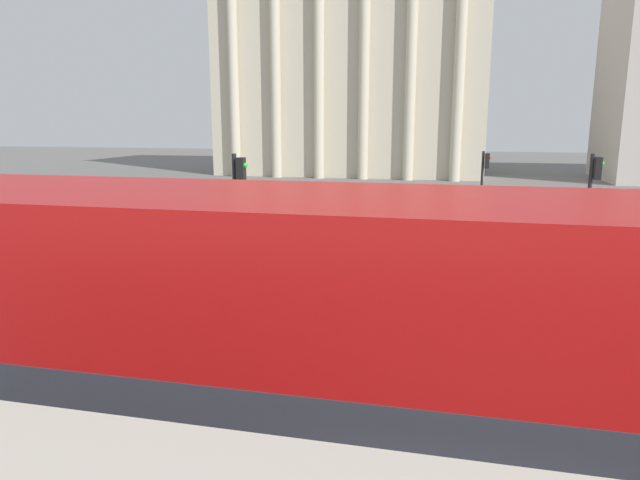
{
  "coord_description": "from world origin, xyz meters",
  "views": [
    {
      "loc": [
        -0.29,
        -2.3,
        4.82
      ],
      "look_at": [
        -4.39,
        15.22,
        1.11
      ],
      "focal_mm": 32.0,
      "sensor_mm": 36.0,
      "label": 1
    }
  ],
  "objects_px": {
    "double_decker_bus": "(284,369)",
    "traffic_light_far": "(484,177)",
    "traffic_light_near": "(238,208)",
    "pedestrian_red": "(379,217)",
    "traffic_light_mid": "(591,197)",
    "pedestrian_white": "(384,242)",
    "plaza_building_left": "(355,58)"
  },
  "relations": [
    {
      "from": "double_decker_bus",
      "to": "traffic_light_far",
      "type": "distance_m",
      "value": 22.56
    },
    {
      "from": "traffic_light_near",
      "to": "pedestrian_red",
      "type": "bearing_deg",
      "value": 74.58
    },
    {
      "from": "traffic_light_far",
      "to": "traffic_light_near",
      "type": "bearing_deg",
      "value": -116.61
    },
    {
      "from": "traffic_light_near",
      "to": "traffic_light_mid",
      "type": "xyz_separation_m",
      "value": [
        9.74,
        5.35,
        -0.1
      ]
    },
    {
      "from": "pedestrian_red",
      "to": "traffic_light_mid",
      "type": "bearing_deg",
      "value": 146.06
    },
    {
      "from": "pedestrian_white",
      "to": "double_decker_bus",
      "type": "bearing_deg",
      "value": 17.47
    },
    {
      "from": "traffic_light_mid",
      "to": "pedestrian_white",
      "type": "bearing_deg",
      "value": -168.24
    },
    {
      "from": "traffic_light_near",
      "to": "pedestrian_red",
      "type": "relative_size",
      "value": 2.35
    },
    {
      "from": "traffic_light_near",
      "to": "pedestrian_red",
      "type": "distance_m",
      "value": 9.72
    },
    {
      "from": "double_decker_bus",
      "to": "traffic_light_far",
      "type": "relative_size",
      "value": 2.89
    },
    {
      "from": "traffic_light_near",
      "to": "pedestrian_white",
      "type": "height_order",
      "value": "traffic_light_near"
    },
    {
      "from": "plaza_building_left",
      "to": "traffic_light_mid",
      "type": "height_order",
      "value": "plaza_building_left"
    },
    {
      "from": "double_decker_bus",
      "to": "traffic_light_far",
      "type": "bearing_deg",
      "value": 76.87
    },
    {
      "from": "plaza_building_left",
      "to": "traffic_light_near",
      "type": "xyz_separation_m",
      "value": [
        4.21,
        -42.31,
        -8.3
      ]
    },
    {
      "from": "traffic_light_far",
      "to": "pedestrian_white",
      "type": "bearing_deg",
      "value": -109.81
    },
    {
      "from": "traffic_light_mid",
      "to": "pedestrian_red",
      "type": "distance_m",
      "value": 8.32
    },
    {
      "from": "double_decker_bus",
      "to": "pedestrian_white",
      "type": "distance_m",
      "value": 12.75
    },
    {
      "from": "double_decker_bus",
      "to": "traffic_light_mid",
      "type": "height_order",
      "value": "double_decker_bus"
    },
    {
      "from": "traffic_light_far",
      "to": "traffic_light_mid",
      "type": "bearing_deg",
      "value": -71.03
    },
    {
      "from": "plaza_building_left",
      "to": "traffic_light_near",
      "type": "height_order",
      "value": "plaza_building_left"
    },
    {
      "from": "pedestrian_red",
      "to": "double_decker_bus",
      "type": "bearing_deg",
      "value": 88.63
    },
    {
      "from": "traffic_light_near",
      "to": "traffic_light_mid",
      "type": "relative_size",
      "value": 1.04
    },
    {
      "from": "plaza_building_left",
      "to": "traffic_light_mid",
      "type": "relative_size",
      "value": 6.44
    },
    {
      "from": "double_decker_bus",
      "to": "traffic_light_mid",
      "type": "bearing_deg",
      "value": 61.74
    },
    {
      "from": "pedestrian_red",
      "to": "pedestrian_white",
      "type": "relative_size",
      "value": 0.95
    },
    {
      "from": "double_decker_bus",
      "to": "traffic_light_far",
      "type": "height_order",
      "value": "double_decker_bus"
    },
    {
      "from": "plaza_building_left",
      "to": "traffic_light_mid",
      "type": "bearing_deg",
      "value": -69.32
    },
    {
      "from": "plaza_building_left",
      "to": "traffic_light_near",
      "type": "distance_m",
      "value": 43.32
    },
    {
      "from": "traffic_light_mid",
      "to": "pedestrian_red",
      "type": "relative_size",
      "value": 2.25
    },
    {
      "from": "double_decker_bus",
      "to": "traffic_light_mid",
      "type": "distance_m",
      "value": 15.19
    },
    {
      "from": "traffic_light_near",
      "to": "traffic_light_far",
      "type": "bearing_deg",
      "value": 63.39
    },
    {
      "from": "traffic_light_mid",
      "to": "traffic_light_far",
      "type": "distance_m",
      "value": 8.84
    }
  ]
}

